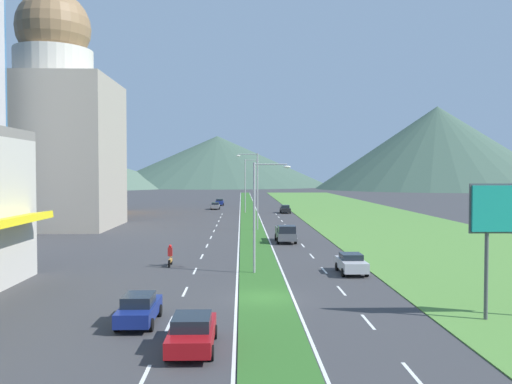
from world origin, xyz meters
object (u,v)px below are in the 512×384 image
car_1 (220,202)px  street_lamp_mid (255,186)px  street_lamp_far (246,183)px  car_0 (139,309)px  car_2 (351,263)px  motorcycle_rider (170,257)px  car_3 (285,209)px  street_lamp_near (259,209)px  car_4 (215,206)px  pickup_truck_0 (286,234)px  car_5 (192,332)px

car_1 → street_lamp_mid: bearing=-172.8°
street_lamp_far → car_0: size_ratio=2.36×
street_lamp_mid → car_1: size_ratio=2.25×
car_2 → car_0: bearing=-45.6°
street_lamp_mid → motorcycle_rider: street_lamp_mid is taller
street_lamp_mid → car_1: (-7.14, 56.27, -5.13)m
car_3 → street_lamp_mid: bearing=-12.1°
motorcycle_rider → car_3: bearing=-13.7°
car_3 → street_lamp_near: bearing=-6.6°
car_0 → street_lamp_near: bearing=-25.7°
street_lamp_far → motorcycle_rider: 59.94m
car_4 → car_0: bearing=-179.7°
street_lamp_near → car_4: (-6.91, 73.53, -4.18)m
car_1 → pickup_truck_0: pickup_truck_0 is taller
car_2 → pickup_truck_0: bearing=-169.2°
car_4 → pickup_truck_0: (10.52, -55.28, 0.22)m
car_0 → car_2: (13.65, 13.38, 0.00)m
street_lamp_near → car_1: 88.00m
street_lamp_near → street_lamp_mid: size_ratio=0.82×
car_1 → car_5: car_1 is taller
street_lamp_far → car_4: 13.63m
street_lamp_near → car_1: bearing=94.3°
street_lamp_far → car_5: size_ratio=2.22×
street_lamp_near → car_5: bearing=-101.1°
car_4 → pickup_truck_0: bearing=-169.2°
street_lamp_near → street_lamp_mid: 31.40m
street_lamp_near → street_lamp_mid: (0.57, 31.38, 0.99)m
car_3 → pickup_truck_0: size_ratio=0.80×
car_1 → car_3: size_ratio=1.07×
car_1 → motorcycle_rider: motorcycle_rider is taller
street_lamp_mid → car_3: street_lamp_mid is taller
car_5 → street_lamp_near: bearing=-11.1°
street_lamp_near → street_lamp_mid: street_lamp_mid is taller
street_lamp_far → street_lamp_mid: bearing=-88.3°
car_3 → car_0: bearing=-10.2°
car_5 → motorcycle_rider: motorcycle_rider is taller
street_lamp_mid → motorcycle_rider: size_ratio=5.20×
car_0 → pickup_truck_0: size_ratio=0.81×
street_lamp_near → car_4: 73.98m
car_4 → motorcycle_rider: bearing=179.8°
street_lamp_mid → car_5: bearing=-94.7°
car_3 → motorcycle_rider: 60.53m
street_lamp_mid → car_2: street_lamp_mid is taller
car_1 → car_5: 105.33m
car_0 → car_2: car_0 is taller
street_lamp_near → car_4: street_lamp_near is taller
pickup_truck_0 → street_lamp_mid: bearing=-166.9°
car_1 → motorcycle_rider: bearing=179.6°
street_lamp_far → motorcycle_rider: bearing=-96.6°
street_lamp_far → car_2: 63.61m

